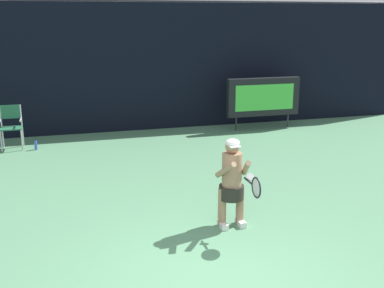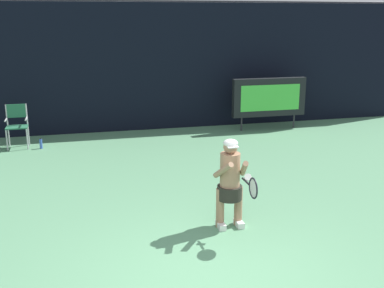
% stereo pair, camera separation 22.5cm
% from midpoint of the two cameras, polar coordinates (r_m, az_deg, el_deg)
% --- Properties ---
extents(backdrop_screen, '(18.00, 0.12, 3.66)m').
position_cam_midpoint_polar(backdrop_screen, '(13.64, -8.98, 9.03)').
color(backdrop_screen, black).
rests_on(backdrop_screen, ground).
extents(scoreboard, '(2.20, 0.21, 1.50)m').
position_cam_midpoint_polar(scoreboard, '(13.96, 8.13, 5.62)').
color(scoreboard, black).
rests_on(scoreboard, ground).
extents(umpire_chair, '(0.52, 0.44, 1.08)m').
position_cam_midpoint_polar(umpire_chair, '(12.64, -21.43, 2.22)').
color(umpire_chair, '#B7B7BC').
rests_on(umpire_chair, ground).
extents(water_bottle, '(0.07, 0.07, 0.27)m').
position_cam_midpoint_polar(water_bottle, '(12.43, -18.79, -0.11)').
color(water_bottle, '#3C5EBF').
rests_on(water_bottle, ground).
extents(tennis_player, '(0.53, 0.60, 1.42)m').
position_cam_midpoint_polar(tennis_player, '(7.36, 3.96, -4.38)').
color(tennis_player, white).
rests_on(tennis_player, ground).
extents(tennis_racket, '(0.03, 0.60, 0.31)m').
position_cam_midpoint_polar(tennis_racket, '(6.86, 6.74, -5.18)').
color(tennis_racket, black).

